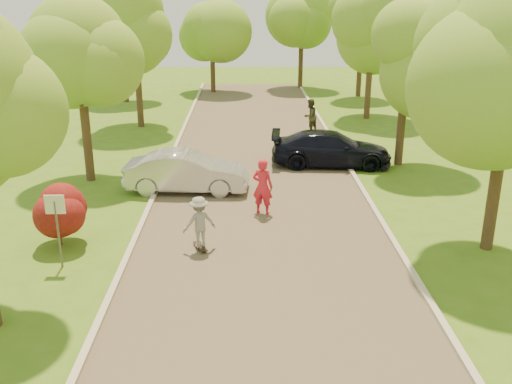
{
  "coord_description": "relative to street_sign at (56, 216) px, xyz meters",
  "views": [
    {
      "loc": [
        -0.57,
        -10.74,
        7.41
      ],
      "look_at": [
        -0.22,
        6.63,
        1.3
      ],
      "focal_mm": 40.0,
      "sensor_mm": 36.0,
      "label": 1
    }
  ],
  "objects": [
    {
      "name": "person_olive",
      "position": [
        8.85,
        16.22,
        -0.62
      ],
      "size": [
        1.15,
        1.15,
        1.88
      ],
      "primitive_type": "imported",
      "rotation": [
        0.0,
        0.0,
        3.91
      ],
      "color": "#30341F",
      "rests_on": "ground"
    },
    {
      "name": "tree_bg_c",
      "position": [
        3.01,
        30.0,
        3.46
      ],
      "size": [
        4.92,
        4.8,
        7.33
      ],
      "color": "#382619",
      "rests_on": "ground"
    },
    {
      "name": "ground",
      "position": [
        5.8,
        -4.0,
        -1.56
      ],
      "size": [
        100.0,
        100.0,
        0.0
      ],
      "primitive_type": "plane",
      "color": "#3D6818",
      "rests_on": "ground"
    },
    {
      "name": "curb_right",
      "position": [
        9.85,
        4.0,
        -1.5
      ],
      "size": [
        0.18,
        60.0,
        0.12
      ],
      "primitive_type": "cube",
      "color": "#B2AD9E",
      "rests_on": "ground"
    },
    {
      "name": "tree_r_far",
      "position": [
        13.03,
        20.0,
        4.27
      ],
      "size": [
        5.33,
        5.2,
        8.34
      ],
      "color": "#382619",
      "rests_on": "ground"
    },
    {
      "name": "tree_bg_b",
      "position": [
        14.02,
        28.0,
        3.97
      ],
      "size": [
        5.12,
        5.0,
        7.95
      ],
      "color": "#382619",
      "rests_on": "ground"
    },
    {
      "name": "street_sign",
      "position": [
        0.0,
        0.0,
        0.0
      ],
      "size": [
        0.55,
        0.06,
        2.17
      ],
      "color": "#59595E",
      "rests_on": "ground"
    },
    {
      "name": "person_striped",
      "position": [
        5.84,
        4.01,
        -0.56
      ],
      "size": [
        0.86,
        0.71,
        2.01
      ],
      "primitive_type": "imported",
      "rotation": [
        0.0,
        0.0,
        2.77
      ],
      "color": "red",
      "rests_on": "ground"
    },
    {
      "name": "curb_left",
      "position": [
        1.75,
        4.0,
        -1.5
      ],
      "size": [
        0.18,
        60.0,
        0.12
      ],
      "primitive_type": "cube",
      "color": "#B2AD9E",
      "rests_on": "ground"
    },
    {
      "name": "tree_r_midb",
      "position": [
        12.4,
        10.0,
        3.32
      ],
      "size": [
        4.51,
        4.4,
        7.01
      ],
      "color": "#382619",
      "rests_on": "ground"
    },
    {
      "name": "silver_sedan",
      "position": [
        2.96,
        6.51,
        -0.78
      ],
      "size": [
        4.88,
        1.98,
        1.57
      ],
      "primitive_type": "imported",
      "rotation": [
        0.0,
        0.0,
        1.5
      ],
      "color": "#B5B6BA",
      "rests_on": "ground"
    },
    {
      "name": "tree_bg_a",
      "position": [
        -2.98,
        26.0,
        3.75
      ],
      "size": [
        5.12,
        5.0,
        7.72
      ],
      "color": "#382619",
      "rests_on": "ground"
    },
    {
      "name": "tree_l_far",
      "position": [
        -0.59,
        18.0,
        3.9
      ],
      "size": [
        4.92,
        4.8,
        7.79
      ],
      "color": "#382619",
      "rests_on": "ground"
    },
    {
      "name": "tree_bg_d",
      "position": [
        10.02,
        32.0,
        3.75
      ],
      "size": [
        5.12,
        5.0,
        7.72
      ],
      "color": "#382619",
      "rests_on": "ground"
    },
    {
      "name": "skateboarder",
      "position": [
        3.85,
        1.09,
        -0.67
      ],
      "size": [
        1.17,
        0.94,
        1.59
      ],
      "primitive_type": "imported",
      "rotation": [
        0.0,
        0.0,
        3.53
      ],
      "color": "gray",
      "rests_on": "longboard"
    },
    {
      "name": "road",
      "position": [
        5.8,
        4.0,
        -1.56
      ],
      "size": [
        8.0,
        60.0,
        0.01
      ],
      "primitive_type": "cube",
      "color": "#4C4438",
      "rests_on": "ground"
    },
    {
      "name": "tree_l_midb",
      "position": [
        -1.01,
        8.0,
        3.02
      ],
      "size": [
        4.3,
        4.2,
        6.62
      ],
      "color": "#382619",
      "rests_on": "ground"
    },
    {
      "name": "dark_sedan",
      "position": [
        9.1,
        9.9,
        -0.79
      ],
      "size": [
        5.49,
        2.6,
        1.55
      ],
      "primitive_type": "imported",
      "rotation": [
        0.0,
        0.0,
        1.49
      ],
      "color": "black",
      "rests_on": "ground"
    },
    {
      "name": "longboard",
      "position": [
        3.85,
        1.09,
        -1.48
      ],
      "size": [
        0.52,
        0.84,
        0.1
      ],
      "rotation": [
        0.0,
        0.0,
        3.53
      ],
      "color": "black",
      "rests_on": "ground"
    },
    {
      "name": "red_shrub",
      "position": [
        -0.5,
        1.5,
        -0.47
      ],
      "size": [
        1.7,
        1.7,
        1.95
      ],
      "color": "#382619",
      "rests_on": "ground"
    }
  ]
}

